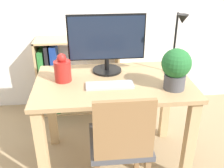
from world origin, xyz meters
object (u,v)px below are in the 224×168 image
Objects in this scene: vase at (63,70)px; potted_plant at (176,67)px; monitor at (107,41)px; keyboard at (110,85)px; desk_lamp at (178,39)px; chair at (121,142)px; bookshelf at (64,78)px.

potted_plant reaches higher than vase.
monitor reaches higher than keyboard.
desk_lamp reaches higher than keyboard.
vase is 0.78m from potted_plant.
potted_plant is at bearing 36.71° from chair.
monitor is at bearing 104.42° from chair.
monitor is 0.68× the size of chair.
bookshelf is at bearing 138.17° from desk_lamp.
desk_lamp reaches higher than chair.
bookshelf is at bearing 120.87° from monitor.
bookshelf is at bearing 120.10° from chair.
vase is at bearing 158.75° from keyboard.
monitor is 1.25× the size of desk_lamp.
bookshelf is (-0.83, 1.02, -0.50)m from potted_plant.
bookshelf is (-0.44, 1.21, -0.07)m from chair.
monitor is 2.06× the size of potted_plant.
chair is (-0.45, -0.41, -0.56)m from desk_lamp.
desk_lamp is (0.50, -0.13, 0.04)m from monitor.
bookshelf is (-0.90, 0.80, -0.63)m from desk_lamp.
vase is 0.93m from bookshelf.
chair is (0.04, -0.54, -0.52)m from monitor.
keyboard is 0.59m from desk_lamp.
bookshelf is at bearing 95.20° from vase.
monitor is 1.75× the size of keyboard.
monitor is 0.36m from keyboard.
vase is at bearing -156.31° from monitor.
desk_lamp is 1.65× the size of potted_plant.
vase is (-0.32, 0.13, 0.08)m from keyboard.
bookshelf is at bearing 112.92° from keyboard.
vase is at bearing -179.17° from desk_lamp.
desk_lamp is (0.82, 0.01, 0.20)m from vase.
potted_plant is at bearing -14.84° from vase.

